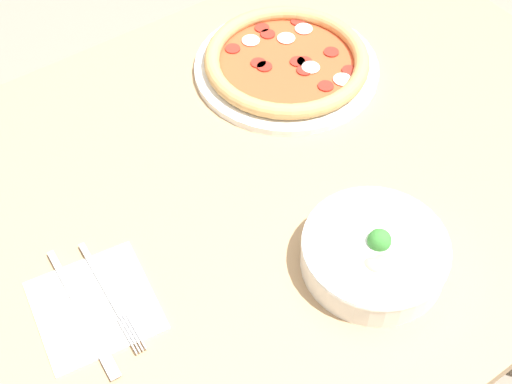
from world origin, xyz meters
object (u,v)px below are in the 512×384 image
(pizza, at_px, (287,62))
(bowl, at_px, (375,252))
(knife, at_px, (78,306))
(fork, at_px, (109,294))

(pizza, relative_size, bowl, 1.59)
(pizza, relative_size, knife, 1.46)
(pizza, relative_size, fork, 1.66)
(pizza, bearing_deg, bowl, 69.67)
(knife, bearing_deg, fork, 83.37)
(pizza, height_order, bowl, bowl)
(bowl, bearing_deg, pizza, -110.33)
(fork, bearing_deg, knife, -96.63)
(fork, xyz_separation_m, knife, (0.04, -0.01, -0.00))
(fork, relative_size, knife, 0.88)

